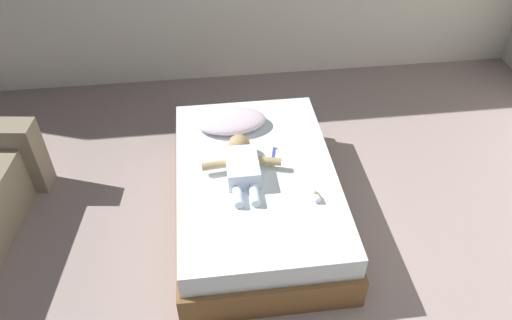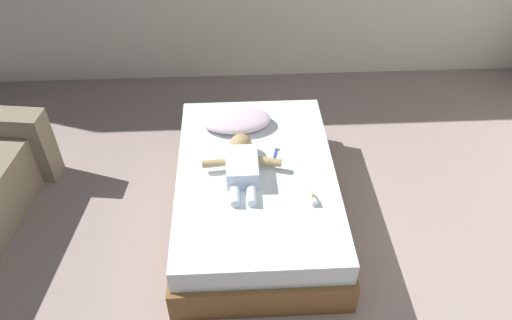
% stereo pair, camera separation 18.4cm
% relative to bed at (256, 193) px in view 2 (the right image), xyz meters
% --- Properties ---
extents(bed, '(1.16, 1.79, 0.44)m').
position_rel_bed_xyz_m(bed, '(0.00, 0.00, 0.00)').
color(bed, brown).
rests_on(bed, ground_plane).
extents(pillow, '(0.55, 0.34, 0.11)m').
position_rel_bed_xyz_m(pillow, '(-0.14, 0.53, 0.28)').
color(pillow, silver).
rests_on(pillow, bed).
extents(baby, '(0.56, 0.63, 0.16)m').
position_rel_bed_xyz_m(baby, '(-0.10, 0.01, 0.29)').
color(baby, silver).
rests_on(baby, bed).
extents(toothbrush, '(0.05, 0.15, 0.02)m').
position_rel_bed_xyz_m(toothbrush, '(0.15, 0.17, 0.23)').
color(toothbrush, blue).
rests_on(toothbrush, bed).
extents(baby_bottle, '(0.07, 0.12, 0.07)m').
position_rel_bed_xyz_m(baby_bottle, '(0.35, -0.31, 0.25)').
color(baby_bottle, white).
rests_on(baby_bottle, bed).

